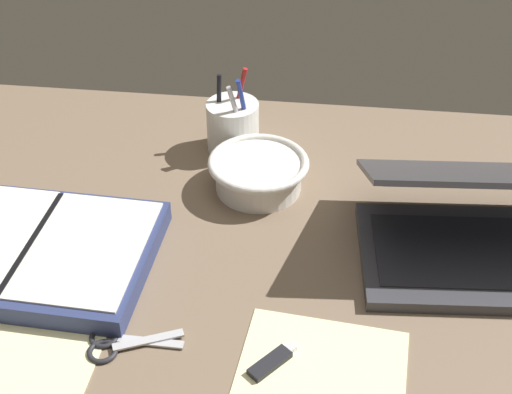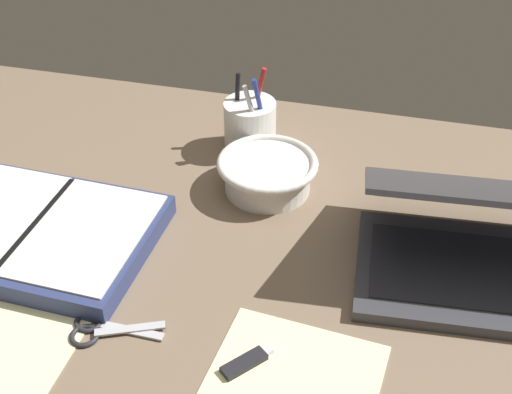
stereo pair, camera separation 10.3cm
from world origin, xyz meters
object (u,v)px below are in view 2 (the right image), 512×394
(bowl, at_px, (267,173))
(scissors, at_px, (97,329))
(laptop, at_px, (479,246))
(planner, at_px, (38,231))
(pen_cup, at_px, (250,125))

(bowl, bearing_deg, scissors, -111.84)
(laptop, bearing_deg, bowl, 155.75)
(laptop, bearing_deg, planner, -176.34)
(planner, height_order, scissors, planner)
(bowl, xyz_separation_m, scissors, (-0.14, -0.35, -0.03))
(laptop, relative_size, planner, 0.99)
(laptop, xyz_separation_m, planner, (-0.63, -0.09, -0.03))
(pen_cup, xyz_separation_m, planner, (-0.24, -0.32, -0.03))
(pen_cup, xyz_separation_m, scissors, (-0.08, -0.47, -0.04))
(pen_cup, height_order, scissors, pen_cup)
(laptop, xyz_separation_m, scissors, (-0.47, -0.24, -0.04))
(scissors, bearing_deg, laptop, 15.28)
(pen_cup, bearing_deg, laptop, -30.72)
(laptop, xyz_separation_m, bowl, (-0.33, 0.12, -0.01))
(planner, bearing_deg, bowl, 37.07)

